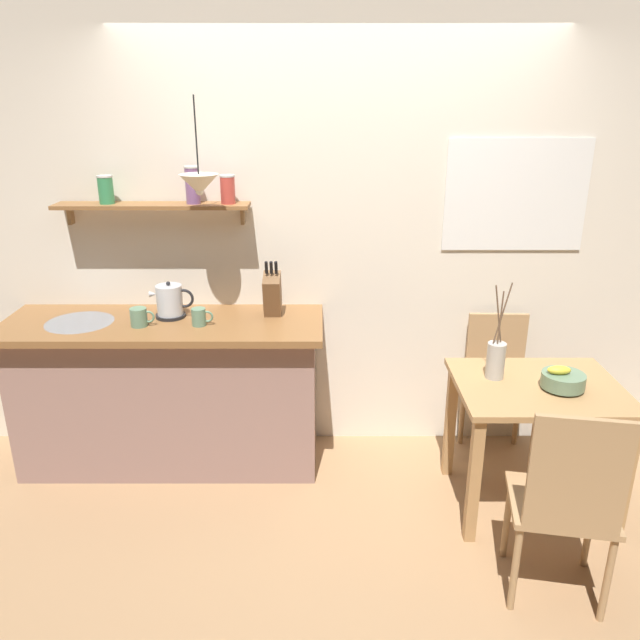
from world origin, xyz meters
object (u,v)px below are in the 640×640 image
dining_chair_far (498,381)px  dining_table (536,407)px  electric_kettle (170,301)px  coffee_mug_by_sink (139,317)px  twig_vase (496,359)px  knife_block (272,293)px  dining_chair_near (567,499)px  pendant_lamp (199,184)px  fruit_bowl (563,380)px  coffee_mug_spare (200,317)px

dining_chair_far → dining_table: bearing=-84.8°
dining_table → electric_kettle: 2.10m
coffee_mug_by_sink → electric_kettle: bearing=46.7°
twig_vase → knife_block: (-1.20, 0.44, 0.23)m
dining_chair_near → electric_kettle: 2.30m
dining_table → pendant_lamp: (-1.77, 0.39, 1.10)m
dining_table → coffee_mug_by_sink: coffee_mug_by_sink is taller
coffee_mug_by_sink → fruit_bowl: bearing=-9.9°
dining_chair_near → dining_chair_far: 1.25m
dining_chair_near → coffee_mug_by_sink: bearing=153.0°
electric_kettle → coffee_mug_by_sink: size_ratio=1.87×
coffee_mug_spare → pendant_lamp: pendant_lamp is taller
coffee_mug_by_sink → coffee_mug_spare: size_ratio=1.12×
coffee_mug_by_sink → dining_chair_near: bearing=-27.0°
fruit_bowl → coffee_mug_spare: coffee_mug_spare is taller
dining_chair_far → fruit_bowl: (0.15, -0.59, 0.29)m
fruit_bowl → pendant_lamp: pendant_lamp is taller
twig_vase → pendant_lamp: pendant_lamp is taller
twig_vase → coffee_mug_spare: twig_vase is taller
fruit_bowl → electric_kettle: (-2.10, 0.54, 0.24)m
dining_table → coffee_mug_spare: 1.88m
coffee_mug_spare → pendant_lamp: bearing=47.8°
fruit_bowl → knife_block: size_ratio=0.65×
dining_chair_near → knife_block: 1.88m
electric_kettle → knife_block: size_ratio=0.76×
twig_vase → pendant_lamp: bearing=168.8°
pendant_lamp → dining_chair_far: bearing=4.8°
dining_chair_near → pendant_lamp: 2.32m
dining_table → dining_chair_far: 0.55m
twig_vase → coffee_mug_spare: bearing=170.6°
dining_chair_far → electric_kettle: 2.02m
twig_vase → coffee_mug_spare: size_ratio=4.30×
fruit_bowl → coffee_mug_by_sink: size_ratio=1.60×
dining_chair_far → twig_vase: size_ratio=1.70×
knife_block → dining_chair_near: bearing=-42.9°
dining_chair_near → dining_chair_far: (0.04, 1.24, -0.04)m
dining_chair_near → fruit_bowl: dining_chair_near is taller
dining_chair_near → coffee_mug_by_sink: (-2.05, 1.05, 0.44)m
dining_chair_near → electric_kettle: bearing=147.9°
dining_table → fruit_bowl: 0.21m
dining_chair_near → coffee_mug_spare: (-1.72, 1.06, 0.44)m
dining_chair_near → knife_block: knife_block is taller
electric_kettle → fruit_bowl: bearing=-14.5°
dining_chair_near → fruit_bowl: 0.72m
twig_vase → pendant_lamp: size_ratio=1.04×
knife_block → pendant_lamp: size_ratio=0.67×
fruit_bowl → pendant_lamp: size_ratio=0.43×
electric_kettle → pendant_lamp: bearing=-22.6°
electric_kettle → twig_vase: bearing=-12.7°
electric_kettle → coffee_mug_spare: 0.24m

